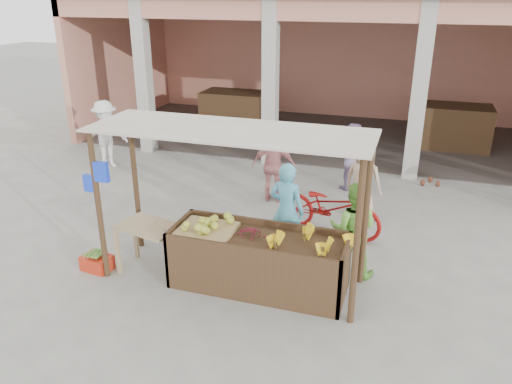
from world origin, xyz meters
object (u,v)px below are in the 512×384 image
(fruit_stall, at_px, (258,263))
(vendor_blue, at_px, (287,208))
(side_table, at_px, (149,233))
(red_crate, at_px, (97,263))
(motorcycle, at_px, (330,206))
(vendor_green, at_px, (353,227))

(fruit_stall, height_order, vendor_blue, vendor_blue)
(side_table, xyz_separation_m, vendor_blue, (1.93, 1.08, 0.24))
(side_table, relative_size, red_crate, 2.34)
(fruit_stall, relative_size, motorcycle, 1.27)
(fruit_stall, bearing_deg, vendor_blue, 81.58)
(vendor_blue, bearing_deg, fruit_stall, 91.86)
(fruit_stall, xyz_separation_m, side_table, (-1.78, -0.05, 0.24))
(red_crate, bearing_deg, vendor_blue, 34.76)
(side_table, height_order, red_crate, side_table)
(red_crate, distance_m, motorcycle, 4.11)
(vendor_green, distance_m, motorcycle, 1.43)
(fruit_stall, xyz_separation_m, vendor_green, (1.26, 0.82, 0.40))
(side_table, xyz_separation_m, red_crate, (-0.83, -0.29, -0.52))
(fruit_stall, xyz_separation_m, vendor_blue, (0.15, 1.04, 0.48))
(side_table, relative_size, vendor_blue, 0.61)
(red_crate, relative_size, motorcycle, 0.22)
(fruit_stall, relative_size, vendor_green, 1.62)
(side_table, relative_size, motorcycle, 0.53)
(fruit_stall, bearing_deg, vendor_green, 32.87)
(side_table, xyz_separation_m, vendor_green, (3.04, 0.86, 0.17))
(fruit_stall, height_order, side_table, fruit_stall)
(vendor_green, height_order, motorcycle, vendor_green)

